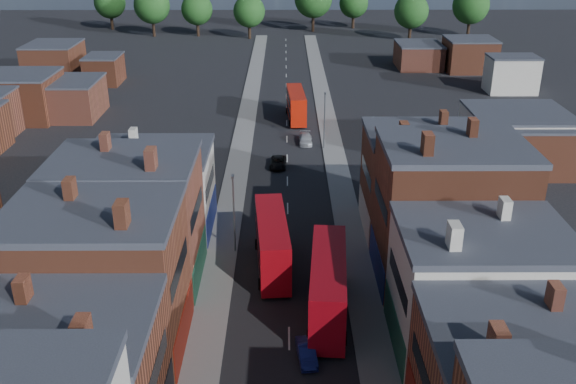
{
  "coord_description": "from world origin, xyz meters",
  "views": [
    {
      "loc": [
        -0.3,
        -25.4,
        30.67
      ],
      "look_at": [
        0.0,
        32.97,
        5.12
      ],
      "focal_mm": 40.0,
      "sensor_mm": 36.0,
      "label": 1
    }
  ],
  "objects_px": {
    "car_3": "(306,139)",
    "car_1": "(307,353)",
    "bus_2": "(296,105)",
    "bus_0": "(272,242)",
    "bus_1": "(328,285)",
    "car_2": "(278,162)"
  },
  "relations": [
    {
      "from": "bus_1",
      "to": "car_1",
      "type": "relative_size",
      "value": 3.38
    },
    {
      "from": "bus_1",
      "to": "car_1",
      "type": "bearing_deg",
      "value": -103.98
    },
    {
      "from": "car_3",
      "to": "bus_2",
      "type": "bearing_deg",
      "value": 95.74
    },
    {
      "from": "car_3",
      "to": "car_1",
      "type": "bearing_deg",
      "value": -91.74
    },
    {
      "from": "car_1",
      "to": "car_2",
      "type": "relative_size",
      "value": 0.81
    },
    {
      "from": "car_2",
      "to": "bus_0",
      "type": "bearing_deg",
      "value": -87.52
    },
    {
      "from": "bus_0",
      "to": "car_3",
      "type": "xyz_separation_m",
      "value": [
        4.18,
        35.22,
        -2.06
      ]
    },
    {
      "from": "car_1",
      "to": "bus_1",
      "type": "bearing_deg",
      "value": 65.12
    },
    {
      "from": "bus_1",
      "to": "bus_2",
      "type": "distance_m",
      "value": 54.53
    },
    {
      "from": "bus_2",
      "to": "car_3",
      "type": "distance_m",
      "value": 11.74
    },
    {
      "from": "bus_1",
      "to": "car_2",
      "type": "distance_m",
      "value": 34.02
    },
    {
      "from": "bus_2",
      "to": "car_2",
      "type": "height_order",
      "value": "bus_2"
    },
    {
      "from": "car_1",
      "to": "bus_0",
      "type": "bearing_deg",
      "value": 95.02
    },
    {
      "from": "bus_0",
      "to": "car_3",
      "type": "height_order",
      "value": "bus_0"
    },
    {
      "from": "bus_0",
      "to": "car_1",
      "type": "distance_m",
      "value": 13.97
    },
    {
      "from": "bus_1",
      "to": "bus_2",
      "type": "xyz_separation_m",
      "value": [
        -1.69,
        54.5,
        -0.33
      ]
    },
    {
      "from": "car_1",
      "to": "car_3",
      "type": "relative_size",
      "value": 0.82
    },
    {
      "from": "bus_0",
      "to": "bus_1",
      "type": "distance_m",
      "value": 9.06
    },
    {
      "from": "bus_0",
      "to": "car_2",
      "type": "height_order",
      "value": "bus_0"
    },
    {
      "from": "car_2",
      "to": "car_3",
      "type": "bearing_deg",
      "value": 70.51
    },
    {
      "from": "bus_0",
      "to": "bus_2",
      "type": "bearing_deg",
      "value": 81.75
    },
    {
      "from": "bus_1",
      "to": "car_3",
      "type": "bearing_deg",
      "value": 94.97
    }
  ]
}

